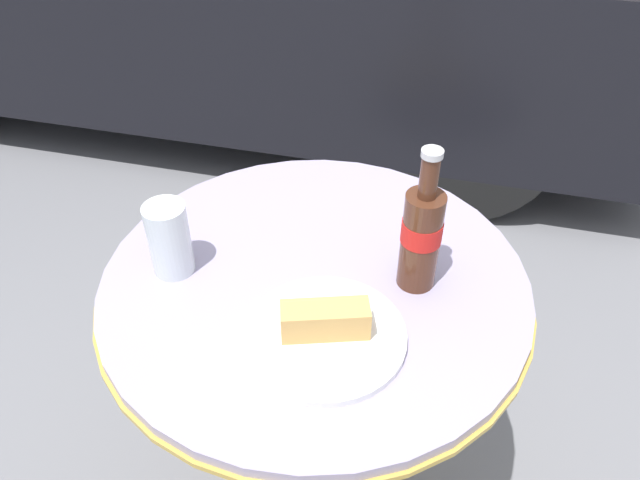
{
  "coord_description": "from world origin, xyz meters",
  "views": [
    {
      "loc": [
        0.19,
        -0.72,
        1.47
      ],
      "look_at": [
        0.0,
        0.04,
        0.81
      ],
      "focal_mm": 35.0,
      "sensor_mm": 36.0,
      "label": 1
    }
  ],
  "objects_px": {
    "drinking_glass": "(170,242)",
    "lunch_plate_near": "(325,332)",
    "bistro_table": "(315,357)",
    "cola_bottle_left": "(421,235)"
  },
  "relations": [
    {
      "from": "drinking_glass",
      "to": "lunch_plate_near",
      "type": "height_order",
      "value": "drinking_glass"
    },
    {
      "from": "bistro_table",
      "to": "cola_bottle_left",
      "type": "distance_m",
      "value": 0.34
    },
    {
      "from": "drinking_glass",
      "to": "lunch_plate_near",
      "type": "xyz_separation_m",
      "value": [
        0.28,
        -0.09,
        -0.04
      ]
    },
    {
      "from": "drinking_glass",
      "to": "lunch_plate_near",
      "type": "distance_m",
      "value": 0.3
    },
    {
      "from": "bistro_table",
      "to": "cola_bottle_left",
      "type": "xyz_separation_m",
      "value": [
        0.16,
        0.03,
        0.3
      ]
    },
    {
      "from": "bistro_table",
      "to": "lunch_plate_near",
      "type": "bearing_deg",
      "value": -69.1
    },
    {
      "from": "bistro_table",
      "to": "lunch_plate_near",
      "type": "xyz_separation_m",
      "value": [
        0.05,
        -0.13,
        0.22
      ]
    },
    {
      "from": "bistro_table",
      "to": "drinking_glass",
      "type": "xyz_separation_m",
      "value": [
        -0.23,
        -0.04,
        0.26
      ]
    },
    {
      "from": "cola_bottle_left",
      "to": "lunch_plate_near",
      "type": "height_order",
      "value": "cola_bottle_left"
    },
    {
      "from": "drinking_glass",
      "to": "bistro_table",
      "type": "bearing_deg",
      "value": 9.2
    }
  ]
}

